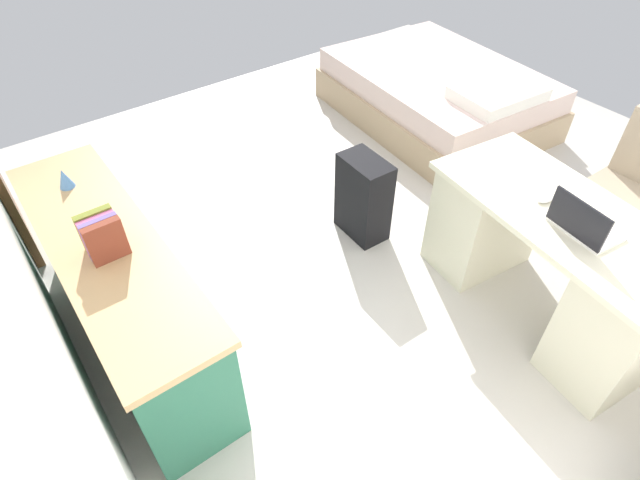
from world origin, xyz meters
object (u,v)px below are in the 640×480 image
computer_mouse (545,199)px  credenza (123,293)px  office_chair (624,200)px  suitcase_black (363,198)px  desk (548,262)px  bed (437,94)px  laptop (583,225)px  figurine_small (64,178)px

computer_mouse → credenza: bearing=68.6°
computer_mouse → office_chair: bearing=-90.4°
office_chair → suitcase_black: bearing=46.8°
credenza → computer_mouse: bearing=-118.5°
desk → computer_mouse: bearing=6.5°
credenza → bed: 3.27m
suitcase_black → computer_mouse: 1.17m
laptop → suitcase_black: bearing=12.7°
desk → office_chair: 0.82m
bed → suitcase_black: suitcase_black is taller
office_chair → laptop: bearing=98.9°
credenza → bed: size_ratio=0.89×
office_chair → computer_mouse: office_chair is taller
figurine_small → bed: bearing=-86.3°
bed → suitcase_black: size_ratio=3.41×
credenza → suitcase_black: (-0.06, -1.62, -0.08)m
credenza → bed: bearing=-76.8°
desk → computer_mouse: (0.14, 0.02, 0.37)m
office_chair → computer_mouse: (0.11, 0.83, 0.34)m
suitcase_black → desk: bearing=-159.9°
suitcase_black → bed: bearing=-60.5°
desk → suitcase_black: bearing=18.0°
desk → suitcase_black: (1.15, 0.37, -0.09)m
bed → computer_mouse: size_ratio=20.14×
desk → office_chair: (0.03, -0.82, 0.03)m
office_chair → suitcase_black: office_chair is taller
laptop → computer_mouse: bearing=-16.1°
desk → laptop: size_ratio=4.51×
computer_mouse → figurine_small: figurine_small is taller
office_chair → bed: 1.98m
office_chair → laptop: laptop is taller
suitcase_black → computer_mouse: bearing=-158.5°
office_chair → figurine_small: 3.32m
figurine_small → suitcase_black: bearing=-110.6°
credenza → office_chair: bearing=-112.9°
computer_mouse → suitcase_black: bearing=26.6°
desk → figurine_small: figurine_small is taller
credenza → laptop: 2.35m
credenza → laptop: size_ratio=5.37×
desk → bed: bearing=-31.3°
credenza → computer_mouse: size_ratio=18.00×
credenza → figurine_small: size_ratio=16.36×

